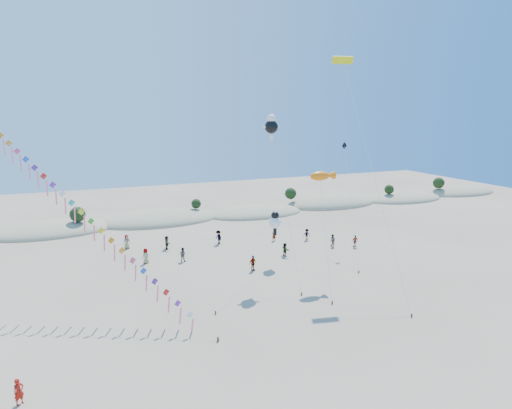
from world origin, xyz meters
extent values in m
plane|color=#7F6C58|center=(0.00, 0.00, 0.00)|extent=(160.00, 160.00, 0.00)
ellipsoid|color=gray|center=(-16.00, 44.60, 0.00)|extent=(17.60, 9.68, 3.00)
ellipsoid|color=#243714|center=(-16.00, 44.60, 0.83)|extent=(14.08, 6.34, 0.70)
ellipsoid|color=gray|center=(0.00, 45.30, 0.00)|extent=(19.00, 10.45, 3.40)
ellipsoid|color=#243714|center=(0.00, 45.30, 0.94)|extent=(15.20, 6.84, 0.76)
ellipsoid|color=gray|center=(16.00, 43.90, 0.00)|extent=(16.40, 9.02, 2.80)
ellipsoid|color=#243714|center=(16.00, 43.90, 0.77)|extent=(13.12, 5.90, 0.66)
ellipsoid|color=gray|center=(32.00, 45.70, 0.00)|extent=(18.00, 9.90, 3.80)
ellipsoid|color=#243714|center=(32.00, 45.70, 1.04)|extent=(14.40, 6.48, 0.72)
ellipsoid|color=gray|center=(48.00, 44.50, 0.00)|extent=(16.80, 9.24, 3.00)
ellipsoid|color=#243714|center=(48.00, 44.50, 0.83)|extent=(13.44, 6.05, 0.67)
ellipsoid|color=gray|center=(64.00, 45.90, 0.00)|extent=(17.60, 9.68, 3.20)
ellipsoid|color=#243714|center=(64.00, 45.90, 0.88)|extent=(14.08, 6.34, 0.70)
sphere|color=black|center=(-12.00, 43.40, 2.48)|extent=(2.20, 2.20, 2.20)
sphere|color=black|center=(6.00, 45.40, 2.24)|extent=(1.60, 1.60, 1.60)
sphere|color=black|center=(24.00, 46.80, 2.44)|extent=(2.10, 2.10, 2.10)
sphere|color=black|center=(44.00, 44.10, 2.32)|extent=(1.80, 1.80, 1.80)
sphere|color=black|center=(58.00, 45.60, 2.52)|extent=(2.30, 2.30, 2.30)
cube|color=#3F2D1E|center=(-2.38, 6.27, 0.17)|extent=(0.12, 0.12, 0.35)
cylinder|color=silver|center=(-10.35, 15.71, 7.72)|extent=(15.98, 18.89, 15.45)
cube|color=white|center=(-4.02, 8.22, 1.59)|extent=(1.16, 0.46, 1.22)
cube|color=pink|center=(-3.84, 8.27, 0.49)|extent=(0.19, 0.45, 1.55)
cube|color=purple|center=(-4.74, 9.06, 2.28)|extent=(1.16, 0.46, 1.22)
cube|color=pink|center=(-4.56, 9.11, 1.18)|extent=(0.19, 0.45, 1.55)
cube|color=red|center=(-5.45, 9.91, 2.97)|extent=(1.16, 0.46, 1.22)
cube|color=pink|center=(-5.27, 9.96, 1.87)|extent=(0.19, 0.45, 1.55)
cube|color=#572594|center=(-6.17, 10.76, 3.67)|extent=(1.16, 0.46, 1.22)
cube|color=pink|center=(-5.99, 10.81, 2.57)|extent=(0.19, 0.45, 1.55)
cube|color=blue|center=(-6.88, 11.60, 4.36)|extent=(1.16, 0.46, 1.22)
cube|color=pink|center=(-6.70, 11.65, 3.26)|extent=(0.19, 0.45, 1.55)
cube|color=#E5486E|center=(-7.60, 12.45, 5.05)|extent=(1.16, 0.46, 1.22)
cube|color=pink|center=(-7.42, 12.50, 3.95)|extent=(0.19, 0.45, 1.55)
cube|color=orange|center=(-8.31, 13.29, 5.74)|extent=(1.16, 0.46, 1.22)
cube|color=pink|center=(-8.13, 13.34, 4.64)|extent=(0.19, 0.45, 1.55)
cube|color=orange|center=(-9.03, 14.14, 6.44)|extent=(1.16, 0.46, 1.22)
cube|color=pink|center=(-8.85, 14.19, 5.34)|extent=(0.19, 0.45, 1.55)
cube|color=yellow|center=(-9.74, 14.98, 7.13)|extent=(1.16, 0.46, 1.22)
cube|color=pink|center=(-9.56, 15.03, 6.03)|extent=(0.19, 0.45, 1.55)
cube|color=green|center=(-10.46, 15.83, 7.82)|extent=(1.16, 0.46, 1.22)
cube|color=pink|center=(-10.28, 15.88, 6.72)|extent=(0.19, 0.45, 1.55)
cube|color=yellow|center=(-11.18, 16.68, 8.51)|extent=(1.16, 0.46, 1.22)
cube|color=pink|center=(-11.00, 16.73, 7.41)|extent=(0.19, 0.45, 1.55)
cube|color=#17AF9B|center=(-11.89, 17.52, 9.20)|extent=(1.16, 0.46, 1.22)
cube|color=pink|center=(-11.71, 17.57, 8.10)|extent=(0.19, 0.45, 1.55)
cube|color=white|center=(-12.61, 18.37, 9.90)|extent=(1.16, 0.46, 1.22)
cube|color=pink|center=(-12.43, 18.42, 8.80)|extent=(0.19, 0.45, 1.55)
cube|color=purple|center=(-13.32, 19.21, 10.59)|extent=(1.16, 0.46, 1.22)
cube|color=pink|center=(-13.14, 19.26, 9.49)|extent=(0.19, 0.45, 1.55)
cube|color=red|center=(-14.04, 20.06, 11.28)|extent=(1.16, 0.46, 1.22)
cube|color=pink|center=(-13.86, 20.11, 10.18)|extent=(0.19, 0.45, 1.55)
cube|color=#572594|center=(-14.75, 20.91, 11.97)|extent=(1.16, 0.46, 1.22)
cube|color=pink|center=(-14.57, 20.96, 10.87)|extent=(0.19, 0.45, 1.55)
cube|color=blue|center=(-15.47, 21.75, 12.66)|extent=(1.16, 0.46, 1.22)
cube|color=pink|center=(-15.29, 21.80, 11.56)|extent=(0.19, 0.45, 1.55)
cube|color=#E5486E|center=(-16.18, 22.60, 13.36)|extent=(1.16, 0.46, 1.22)
cube|color=pink|center=(-16.00, 22.65, 12.26)|extent=(0.19, 0.45, 1.55)
cube|color=orange|center=(-16.90, 23.44, 14.05)|extent=(1.16, 0.46, 1.22)
cube|color=pink|center=(-16.72, 23.49, 12.95)|extent=(0.19, 0.45, 1.55)
cube|color=orange|center=(-17.62, 24.29, 14.74)|extent=(1.16, 0.46, 1.22)
cube|color=pink|center=(-17.44, 24.34, 13.64)|extent=(0.19, 0.45, 1.55)
cube|color=#3F2D1E|center=(9.00, 8.55, 0.15)|extent=(0.10, 0.10, 0.30)
cylinder|color=silver|center=(10.34, 12.23, 5.23)|extent=(2.71, 7.37, 10.47)
ellipsoid|color=orange|center=(11.68, 15.90, 10.45)|extent=(2.21, 0.97, 0.97)
cone|color=orange|center=(12.92, 15.90, 10.45)|extent=(0.89, 0.89, 0.89)
cube|color=#3F2D1E|center=(-1.26, 10.60, 0.15)|extent=(0.10, 0.10, 0.30)
cylinder|color=silver|center=(3.72, 15.46, 2.39)|extent=(10.00, 9.74, 4.81)
sphere|color=white|center=(8.71, 20.31, 4.79)|extent=(1.34, 1.34, 1.34)
sphere|color=black|center=(8.71, 20.31, 5.59)|extent=(0.89, 0.89, 0.89)
cube|color=black|center=(8.71, 20.31, 3.72)|extent=(0.35, 0.18, 0.80)
cube|color=#3F2D1E|center=(7.35, 11.26, 0.15)|extent=(0.10, 0.10, 0.30)
cylinder|color=silver|center=(7.66, 15.57, 7.67)|extent=(0.65, 8.64, 15.36)
sphere|color=black|center=(7.98, 19.88, 15.34)|extent=(1.41, 1.41, 1.41)
sphere|color=white|center=(7.98, 19.88, 16.19)|extent=(0.92, 0.92, 0.92)
cube|color=white|center=(7.98, 19.88, 14.24)|extent=(0.35, 0.18, 0.80)
cube|color=white|center=(7.28, 19.88, 15.34)|extent=(0.60, 0.15, 0.25)
cube|color=white|center=(8.68, 19.88, 15.34)|extent=(0.60, 0.15, 0.25)
cube|color=#3F2D1E|center=(13.83, 3.89, 0.15)|extent=(0.10, 0.10, 0.30)
cylinder|color=silver|center=(14.59, 11.06, 11.10)|extent=(1.55, 14.36, 22.22)
cube|color=yellow|center=(15.36, 18.23, 22.20)|extent=(2.31, 0.94, 0.81)
cube|color=black|center=(15.36, 18.25, 22.20)|extent=(2.23, 0.57, 0.19)
cube|color=#3F2D1E|center=(15.72, 14.02, 0.15)|extent=(0.10, 0.10, 0.30)
cylinder|color=silver|center=(17.95, 19.22, 6.37)|extent=(4.49, 10.43, 12.76)
cube|color=black|center=(20.18, 24.43, 12.75)|extent=(0.89, 0.27, 0.91)
imported|color=#AB170D|center=(-15.23, 3.89, 0.81)|extent=(0.71, 0.66, 1.63)
imported|color=slate|center=(-0.88, 24.84, 0.82)|extent=(1.01, 0.98, 1.64)
imported|color=slate|center=(-4.90, 25.82, 0.86)|extent=(1.00, 0.93, 1.72)
imported|color=slate|center=(5.52, 19.04, 0.85)|extent=(1.08, 0.77, 1.70)
imported|color=slate|center=(4.93, 29.70, 0.92)|extent=(0.97, 1.33, 1.84)
imported|color=slate|center=(10.87, 22.07, 0.81)|extent=(0.65, 1.55, 1.62)
imported|color=slate|center=(12.24, 28.29, 0.77)|extent=(0.58, 0.39, 1.53)
imported|color=slate|center=(18.10, 23.05, 0.81)|extent=(0.72, 0.87, 1.63)
imported|color=slate|center=(-6.36, 32.19, 0.90)|extent=(0.99, 0.75, 1.80)
imported|color=slate|center=(20.70, 21.86, 0.78)|extent=(0.97, 0.52, 1.57)
imported|color=slate|center=(16.53, 27.00, 0.76)|extent=(1.06, 0.70, 1.52)
imported|color=slate|center=(-1.72, 30.07, 0.85)|extent=(0.53, 1.59, 1.71)
camera|label=1|loc=(-10.72, -21.81, 16.70)|focal=30.00mm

